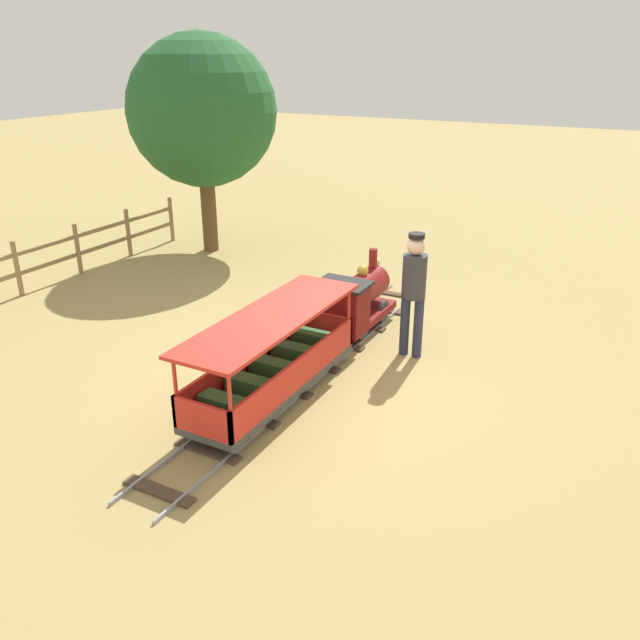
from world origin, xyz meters
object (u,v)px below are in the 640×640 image
Objects in this scene: passenger_car at (273,364)px; conductor_person at (414,285)px; locomotive at (355,300)px; oak_tree_near at (202,112)px.

conductor_person reaches higher than passenger_car.
passenger_car is at bearing -90.00° from locomotive.
oak_tree_near is at bearing 133.67° from passenger_car.
passenger_car is 0.68× the size of oak_tree_near.
passenger_car is 2.09m from conductor_person.
oak_tree_near is (-4.22, 4.43, 2.19)m from passenger_car.
passenger_car is at bearing -46.33° from oak_tree_near.
oak_tree_near reaches higher than locomotive.
locomotive is at bearing 160.93° from conductor_person.
conductor_person is 0.41× the size of oak_tree_near.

